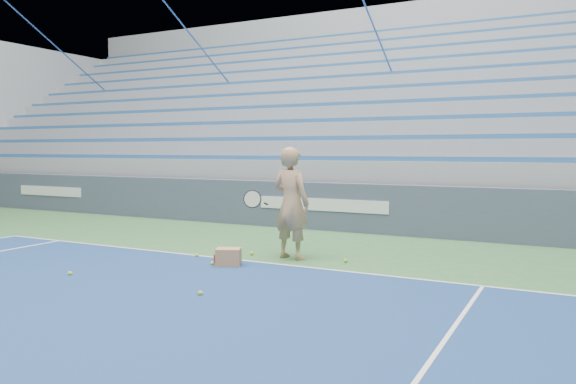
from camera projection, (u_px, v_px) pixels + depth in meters
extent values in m
cube|color=white|center=(229.00, 259.00, 9.52)|extent=(10.97, 0.05, 0.00)
cube|color=#3F4960|center=(324.00, 206.00, 13.02)|extent=(30.00, 0.30, 1.10)
cube|color=white|center=(50.00, 191.00, 17.00)|extent=(2.60, 0.02, 0.28)
cube|color=white|center=(321.00, 205.00, 12.87)|extent=(3.20, 0.02, 0.28)
cube|color=#93979C|center=(384.00, 193.00, 17.05)|extent=(30.00, 8.50, 1.10)
cube|color=#93979C|center=(385.00, 166.00, 16.99)|extent=(30.00, 8.50, 0.50)
cube|color=#2A5A97|center=(336.00, 158.00, 13.53)|extent=(29.60, 0.42, 0.11)
cube|color=#93979C|center=(389.00, 150.00, 17.32)|extent=(30.00, 7.65, 0.50)
cube|color=#2A5A97|center=(349.00, 138.00, 14.25)|extent=(29.60, 0.42, 0.11)
cube|color=#93979C|center=(393.00, 134.00, 17.66)|extent=(30.00, 6.80, 0.50)
cube|color=#2A5A97|center=(360.00, 120.00, 14.96)|extent=(29.60, 0.42, 0.11)
cube|color=#93979C|center=(397.00, 119.00, 18.00)|extent=(30.00, 5.95, 0.50)
cube|color=#2A5A97|center=(371.00, 103.00, 15.67)|extent=(29.60, 0.42, 0.11)
cube|color=#93979C|center=(401.00, 104.00, 18.34)|extent=(30.00, 5.10, 0.50)
cube|color=#2A5A97|center=(381.00, 88.00, 16.39)|extent=(29.60, 0.42, 0.11)
cube|color=#93979C|center=(405.00, 90.00, 18.68)|extent=(30.00, 4.25, 0.50)
cube|color=#2A5A97|center=(390.00, 74.00, 17.10)|extent=(29.60, 0.42, 0.11)
cube|color=#93979C|center=(409.00, 76.00, 19.01)|extent=(30.00, 3.40, 0.50)
cube|color=#2A5A97|center=(398.00, 61.00, 17.82)|extent=(29.60, 0.42, 0.11)
cube|color=#93979C|center=(412.00, 63.00, 19.35)|extent=(30.00, 2.55, 0.50)
cube|color=#2A5A97|center=(405.00, 50.00, 18.53)|extent=(29.60, 0.42, 0.11)
cube|color=#93979C|center=(416.00, 50.00, 19.69)|extent=(30.00, 1.70, 0.50)
cube|color=#2A5A97|center=(412.00, 39.00, 19.25)|extent=(29.60, 0.42, 0.11)
cube|color=#93979C|center=(419.00, 38.00, 20.03)|extent=(30.00, 0.85, 0.50)
cube|color=#2A5A97|center=(419.00, 29.00, 19.96)|extent=(29.60, 0.42, 0.11)
cube|color=#93979C|center=(40.00, 121.00, 23.80)|extent=(0.30, 8.80, 6.10)
cube|color=#93979C|center=(423.00, 101.00, 20.84)|extent=(31.00, 0.40, 7.30)
cylinder|color=#2F54A7|center=(94.00, 80.00, 22.24)|extent=(0.05, 8.53, 5.04)
cylinder|color=#2F54A7|center=(219.00, 71.00, 19.49)|extent=(0.05, 8.53, 5.04)
cylinder|color=#2F54A7|center=(386.00, 58.00, 16.74)|extent=(0.05, 8.53, 5.04)
imported|color=tan|center=(291.00, 203.00, 9.54)|extent=(0.77, 0.57, 1.91)
cylinder|color=black|center=(266.00, 204.00, 9.48)|extent=(0.12, 0.27, 0.08)
cylinder|color=beige|center=(252.00, 199.00, 9.27)|extent=(0.29, 0.16, 0.28)
torus|color=black|center=(252.00, 199.00, 9.27)|extent=(0.31, 0.18, 0.30)
cube|color=#AD7F54|center=(229.00, 257.00, 8.98)|extent=(0.47, 0.42, 0.29)
cube|color=#B21E19|center=(223.00, 259.00, 8.85)|extent=(0.28, 0.14, 0.13)
sphere|color=#B8D92C|center=(252.00, 253.00, 9.93)|extent=(0.07, 0.07, 0.07)
sphere|color=#B8D92C|center=(70.00, 273.00, 8.31)|extent=(0.07, 0.07, 0.07)
sphere|color=#B8D92C|center=(197.00, 255.00, 9.74)|extent=(0.07, 0.07, 0.07)
sphere|color=#B8D92C|center=(346.00, 261.00, 9.26)|extent=(0.07, 0.07, 0.07)
sphere|color=#B8D92C|center=(221.00, 263.00, 9.09)|extent=(0.07, 0.07, 0.07)
sphere|color=#B8D92C|center=(200.00, 293.00, 7.17)|extent=(0.07, 0.07, 0.07)
sphere|color=#B8D92C|center=(212.00, 263.00, 9.05)|extent=(0.07, 0.07, 0.07)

